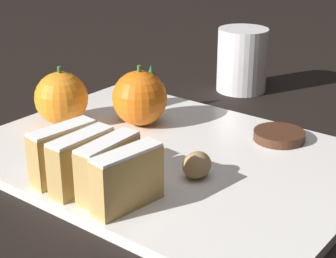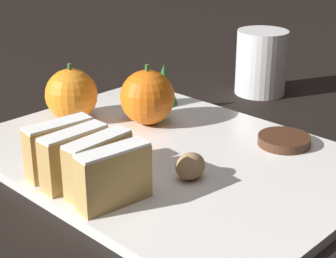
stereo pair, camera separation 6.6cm
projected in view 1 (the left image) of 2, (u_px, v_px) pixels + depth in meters
ground_plane at (168, 161)px, 0.67m from camera, size 6.00×6.00×0.00m
serving_platter at (168, 157)px, 0.67m from camera, size 0.33×0.45×0.01m
stollen_slice_front at (128, 179)px, 0.54m from camera, size 0.08×0.03×0.06m
stollen_slice_second at (108, 168)px, 0.56m from camera, size 0.08×0.03×0.06m
stollen_slice_third at (82, 162)px, 0.57m from camera, size 0.08×0.02×0.06m
stollen_slice_fourth at (64, 153)px, 0.59m from camera, size 0.08×0.03×0.06m
orange_near at (140, 98)px, 0.74m from camera, size 0.07×0.07×0.08m
orange_far at (61, 98)px, 0.74m from camera, size 0.07×0.07×0.08m
walnut at (197, 165)px, 0.60m from camera, size 0.04×0.03×0.03m
chocolate_cookie at (279, 135)px, 0.70m from camera, size 0.06×0.06×0.01m
evergreen_sprig at (151, 85)px, 0.81m from camera, size 0.04×0.04×0.06m
coffee_mug at (243, 60)px, 0.91m from camera, size 0.11×0.08×0.10m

